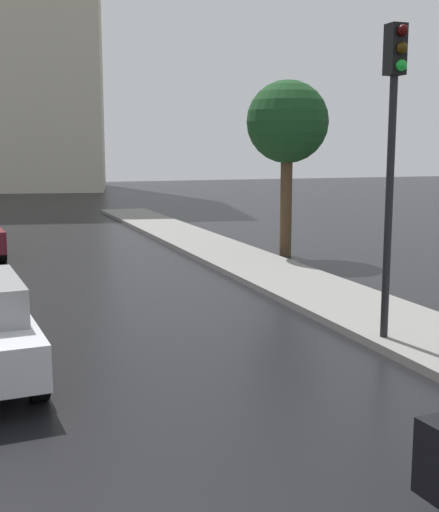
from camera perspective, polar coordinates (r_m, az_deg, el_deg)
traffic_light at (r=10.69m, az=14.56°, el=10.61°), size 0.26×0.39×4.82m
street_tree_near at (r=19.52m, az=5.80°, el=11.14°), size 2.35×2.35×5.05m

